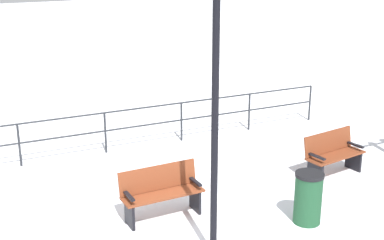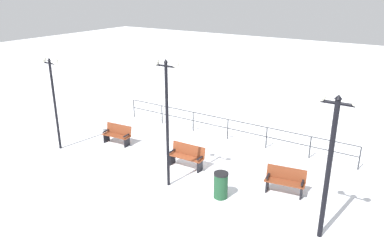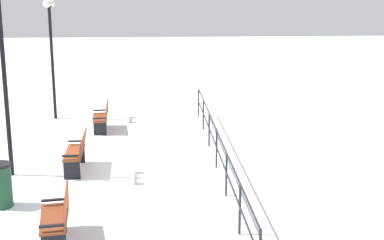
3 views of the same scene
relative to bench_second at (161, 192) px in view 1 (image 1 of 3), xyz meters
The scene contains 6 objects.
ground_plane 0.50m from the bench_second, behind, with size 80.00×80.00×0.00m, color white.
bench_second is the anchor object (origin of this frame).
bench_third 4.07m from the bench_second, 92.90° to the left, with size 0.75×1.47×0.94m.
lamppost_middle 3.13m from the bench_second, ahead, with size 0.24×1.04×4.73m.
waterfront_railing 3.56m from the bench_second, behind, with size 0.05×11.94×1.02m.
trash_bin 2.63m from the bench_second, 60.32° to the left, with size 0.51×0.51×0.96m.
Camera 1 is at (8.41, -3.31, 4.80)m, focal length 50.94 mm.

